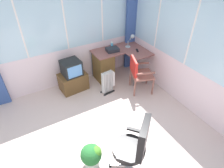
# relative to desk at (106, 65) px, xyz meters

# --- Properties ---
(ground) EXTENTS (5.56, 5.70, 0.06)m
(ground) POSITION_rel_desk_xyz_m (-1.27, -2.02, -0.45)
(ground) COLOR beige
(north_window_panel) EXTENTS (4.56, 0.07, 2.58)m
(north_window_panel) POSITION_rel_desk_xyz_m (-1.27, 0.36, 0.87)
(north_window_panel) COLOR silver
(north_window_panel) RESTS_ON ground
(east_window_panel) EXTENTS (0.07, 4.70, 2.58)m
(east_window_panel) POSITION_rel_desk_xyz_m (1.04, -2.02, 0.87)
(east_window_panel) COLOR silver
(east_window_panel) RESTS_ON ground
(curtain_corner) EXTENTS (0.35, 0.10, 2.48)m
(curtain_corner) POSITION_rel_desk_xyz_m (0.91, 0.23, 0.82)
(curtain_corner) COLOR #385293
(curtain_corner) RESTS_ON ground
(desk) EXTENTS (1.29, 1.00, 0.78)m
(desk) POSITION_rel_desk_xyz_m (0.00, 0.00, 0.00)
(desk) COLOR #8B514C
(desk) RESTS_ON ground
(desk_lamp) EXTENTS (0.23, 0.20, 0.34)m
(desk_lamp) POSITION_rel_desk_xyz_m (0.73, -0.07, 0.57)
(desk_lamp) COLOR #B2B7BC
(desk_lamp) RESTS_ON desk
(tv_remote) EXTENTS (0.10, 0.16, 0.02)m
(tv_remote) POSITION_rel_desk_xyz_m (0.73, -0.32, 0.36)
(tv_remote) COLOR black
(tv_remote) RESTS_ON desk
(spray_bottle) EXTENTS (0.06, 0.06, 0.22)m
(spray_bottle) POSITION_rel_desk_xyz_m (0.24, 0.10, 0.46)
(spray_bottle) COLOR #4AA9DB
(spray_bottle) RESTS_ON desk
(paper_tray) EXTENTS (0.33, 0.26, 0.09)m
(paper_tray) POSITION_rel_desk_xyz_m (0.18, -0.03, 0.40)
(paper_tray) COLOR #23252D
(paper_tray) RESTS_ON desk
(wooden_armchair) EXTENTS (0.62, 0.62, 0.89)m
(wooden_armchair) POSITION_rel_desk_xyz_m (0.40, -0.82, 0.15)
(wooden_armchair) COLOR #95574B
(wooden_armchair) RESTS_ON ground
(office_chair) EXTENTS (0.61, 0.61, 1.09)m
(office_chair) POSITION_rel_desk_xyz_m (-0.85, -2.48, 0.19)
(office_chair) COLOR #B7B7BF
(office_chair) RESTS_ON ground
(tv_on_stand) EXTENTS (0.67, 0.49, 0.79)m
(tv_on_stand) POSITION_rel_desk_xyz_m (-0.92, -0.01, -0.07)
(tv_on_stand) COLOR brown
(tv_on_stand) RESTS_ON ground
(space_heater) EXTENTS (0.36, 0.20, 0.58)m
(space_heater) POSITION_rel_desk_xyz_m (-0.23, -0.54, -0.13)
(space_heater) COLOR silver
(space_heater) RESTS_ON ground
(potted_plant) EXTENTS (0.34, 0.34, 0.44)m
(potted_plant) POSITION_rel_desk_xyz_m (-1.38, -2.09, -0.17)
(potted_plant) COLOR silver
(potted_plant) RESTS_ON ground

